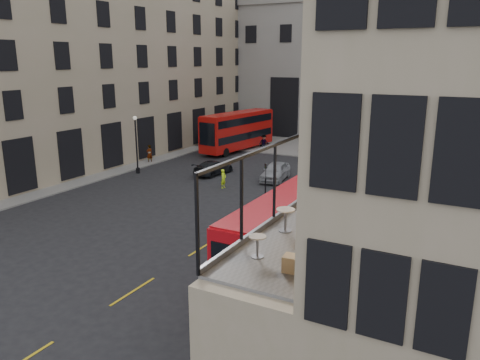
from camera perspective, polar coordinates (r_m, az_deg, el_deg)
The scene contains 31 objects.
ground at distance 21.47m, azimuth -8.75°, elevation -14.48°, with size 140.00×140.00×0.00m, color black.
host_building_main at distance 15.11m, azimuth 21.77°, elevation 3.71°, with size 7.26×11.40×15.10m.
host_frontage at distance 17.63m, azimuth 8.56°, elevation -13.01°, with size 3.00×11.00×4.50m, color tan.
cafe_floor at distance 16.69m, azimuth 8.86°, elevation -5.99°, with size 3.00×10.00×0.10m, color slate.
building_left at distance 51.95m, azimuth -20.22°, elevation 14.84°, with size 14.60×50.60×22.00m.
gateway at distance 64.95m, azimuth 13.99°, elevation 13.29°, with size 35.00×10.60×18.00m.
pavement_far at distance 56.60m, azimuth 9.83°, elevation 3.86°, with size 40.00×12.00×0.12m, color slate.
pavement_left at distance 44.19m, azimuth -22.34°, elevation -0.03°, with size 8.00×48.00×0.12m, color slate.
traffic_light_near at distance 30.65m, azimuth 3.12°, elevation -0.46°, with size 0.16×0.20×3.80m.
traffic_light_far at distance 51.01m, azimuth -3.42°, elevation 5.59°, with size 0.16×0.20×3.80m.
street_lamp_a at distance 44.24m, azimuth -12.49°, elevation 3.84°, with size 0.36×0.36×5.33m.
street_lamp_b at distance 52.48m, azimuth 8.52°, elevation 5.67°, with size 0.36×0.36×5.33m.
bus_near at distance 22.58m, azimuth 5.48°, elevation -6.44°, with size 2.40×10.23×4.08m.
bus_far at distance 54.18m, azimuth -0.27°, elevation 6.21°, with size 3.88×11.31×4.42m.
car_a at distance 41.16m, azimuth 4.34°, elevation 1.07°, with size 1.86×4.63×1.58m, color #96989E.
car_b at distance 46.93m, azimuth 13.10°, elevation 2.32°, with size 1.52×4.35×1.43m, color #B10A21.
car_c at distance 43.16m, azimuth -3.25°, elevation 1.53°, with size 1.80×4.43×1.29m, color black.
bicycle at distance 36.29m, azimuth 5.53°, elevation -1.41°, with size 0.55×1.58×0.83m, color gray.
cyclist at distance 38.49m, azimuth -2.04°, elevation 0.16°, with size 0.58×0.38×1.58m, color #CEFF1A.
pedestrian_a at distance 52.89m, azimuth -1.02°, elevation 4.32°, with size 0.93×0.72×1.91m, color gray.
pedestrian_b at distance 54.75m, azimuth 2.92°, elevation 4.61°, with size 1.18×0.68×1.83m, color gray.
pedestrian_c at distance 50.13m, azimuth 7.62°, elevation 3.51°, with size 1.01×0.42×1.72m, color gray.
pedestrian_d at distance 55.38m, azimuth 21.55°, elevation 3.59°, with size 0.77×0.50×1.57m, color gray.
pedestrian_e at distance 48.68m, azimuth -10.99°, elevation 3.14°, with size 0.69×0.45×1.88m, color gray.
cafe_table_near at distance 14.05m, azimuth 2.14°, elevation -7.70°, with size 0.53×0.53×0.67m.
cafe_table_mid at distance 16.12m, azimuth 5.57°, elevation -4.45°, with size 0.64×0.64×0.80m.
cafe_table_far at distance 20.14m, azimuth 9.99°, elevation -0.80°, with size 0.60×0.60×0.76m.
cafe_chair_a at distance 13.29m, azimuth 6.33°, elevation -9.95°, with size 0.47×0.47×0.88m.
cafe_chair_b at distance 16.66m, azimuth 12.20°, elevation -5.16°, with size 0.46×0.46×0.77m.
cafe_chair_c at distance 16.52m, azimuth 12.94°, elevation -5.27°, with size 0.43×0.43×0.86m.
cafe_chair_d at distance 19.21m, azimuth 13.91°, elevation -2.50°, with size 0.45×0.45×0.87m.
Camera 1 is at (11.60, -14.80, 10.36)m, focal length 35.00 mm.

